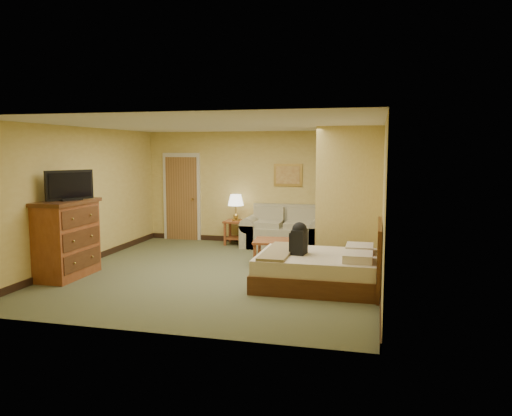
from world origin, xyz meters
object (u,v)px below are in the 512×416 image
(loveseat, at_px, (284,234))
(coffee_table, at_px, (273,247))
(bed, at_px, (321,269))
(dresser, at_px, (67,238))

(loveseat, relative_size, coffee_table, 2.34)
(coffee_table, xyz_separation_m, bed, (1.07, -1.36, -0.05))
(loveseat, xyz_separation_m, coffee_table, (0.10, -1.69, 0.03))
(loveseat, distance_m, coffee_table, 1.69)
(coffee_table, height_order, bed, bed)
(coffee_table, relative_size, bed, 0.41)
(coffee_table, bearing_deg, dresser, -150.89)
(dresser, distance_m, bed, 4.34)
(coffee_table, bearing_deg, bed, -51.90)
(loveseat, bearing_deg, coffee_table, -86.47)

